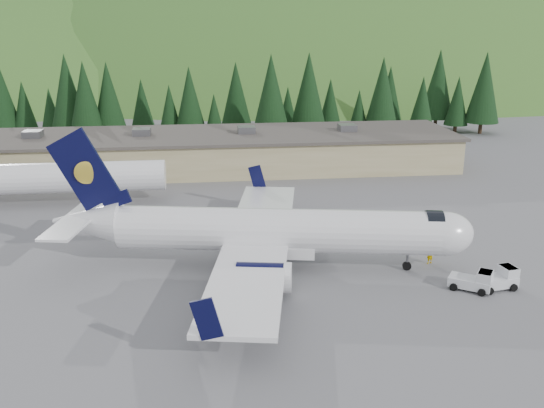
{
  "coord_description": "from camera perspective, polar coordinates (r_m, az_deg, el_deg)",
  "views": [
    {
      "loc": [
        -6.49,
        -49.26,
        21.01
      ],
      "look_at": [
        0.0,
        6.0,
        4.0
      ],
      "focal_mm": 40.0,
      "sensor_mm": 36.0,
      "label": 1
    }
  ],
  "objects": [
    {
      "name": "baggage_tug_a",
      "position": [
        52.9,
        20.57,
        -6.61
      ],
      "size": [
        3.59,
        2.49,
        1.79
      ],
      "rotation": [
        0.0,
        0.0,
        0.17
      ],
      "color": "silver",
      "rests_on": "ground"
    },
    {
      "name": "baggage_tug_b",
      "position": [
        51.86,
        18.5,
        -6.89
      ],
      "size": [
        3.65,
        3.24,
        1.76
      ],
      "rotation": [
        0.0,
        0.0,
        -0.6
      ],
      "color": "silver",
      "rests_on": "ground"
    },
    {
      "name": "second_airliner",
      "position": [
        75.7,
        -20.61,
        2.38
      ],
      "size": [
        27.5,
        11.0,
        10.05
      ],
      "color": "white",
      "rests_on": "ground"
    },
    {
      "name": "ramp_worker",
      "position": [
        56.12,
        14.64,
        -4.56
      ],
      "size": [
        0.79,
        0.67,
        1.84
      ],
      "primitive_type": "imported",
      "rotation": [
        0.0,
        0.0,
        3.54
      ],
      "color": "#ECBA00",
      "rests_on": "ground"
    },
    {
      "name": "airliner",
      "position": [
        52.82,
        -0.41,
        -2.63
      ],
      "size": [
        36.88,
        34.8,
        12.27
      ],
      "rotation": [
        0.0,
        0.0,
        -0.18
      ],
      "color": "white",
      "rests_on": "ground"
    },
    {
      "name": "terminal_building",
      "position": [
        89.19,
        -5.63,
        5.02
      ],
      "size": [
        71.0,
        17.0,
        6.1
      ],
      "color": "#9A8E5F",
      "rests_on": "ground"
    },
    {
      "name": "hills",
      "position": [
        283.23,
        5.99,
        -4.6
      ],
      "size": [
        614.0,
        330.0,
        300.0
      ],
      "color": "#2F6226",
      "rests_on": "ground"
    },
    {
      "name": "tree_line",
      "position": [
        110.73,
        -6.35,
        10.06
      ],
      "size": [
        112.87,
        19.55,
        14.44
      ],
      "color": "black",
      "rests_on": "ground"
    },
    {
      "name": "ground",
      "position": [
        53.95,
        0.75,
        -5.92
      ],
      "size": [
        600.0,
        600.0,
        0.0
      ],
      "primitive_type": "plane",
      "color": "slate"
    }
  ]
}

